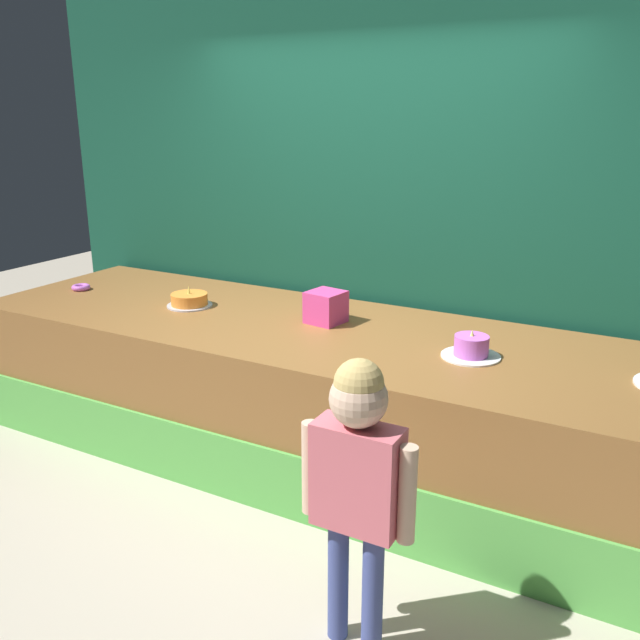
# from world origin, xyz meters

# --- Properties ---
(ground_plane) EXTENTS (12.00, 12.00, 0.00)m
(ground_plane) POSITION_xyz_m (0.00, 0.00, 0.00)
(ground_plane) COLOR #BCB29E
(stage_platform) EXTENTS (4.36, 1.31, 0.82)m
(stage_platform) POSITION_xyz_m (0.00, 0.64, 0.41)
(stage_platform) COLOR brown
(stage_platform) RESTS_ON ground_plane
(curtain_backdrop) EXTENTS (5.09, 0.08, 2.90)m
(curtain_backdrop) POSITION_xyz_m (0.00, 1.39, 1.45)
(curtain_backdrop) COLOR #144C38
(curtain_backdrop) RESTS_ON ground_plane
(child_figure) EXTENTS (0.46, 0.21, 1.20)m
(child_figure) POSITION_xyz_m (0.88, -0.61, 0.78)
(child_figure) COLOR #3F4C8C
(child_figure) RESTS_ON ground_plane
(pink_box) EXTENTS (0.22, 0.22, 0.19)m
(pink_box) POSITION_xyz_m (0.00, 0.76, 0.92)
(pink_box) COLOR #E14292
(pink_box) RESTS_ON stage_platform
(donut) EXTENTS (0.13, 0.13, 0.04)m
(donut) POSITION_xyz_m (-1.85, 0.60, 0.84)
(donut) COLOR #CC66D8
(donut) RESTS_ON stage_platform
(cake_left) EXTENTS (0.29, 0.29, 0.13)m
(cake_left) POSITION_xyz_m (-0.93, 0.64, 0.86)
(cake_left) COLOR silver
(cake_left) RESTS_ON stage_platform
(cake_center) EXTENTS (0.30, 0.30, 0.15)m
(cake_center) POSITION_xyz_m (0.93, 0.60, 0.87)
(cake_center) COLOR white
(cake_center) RESTS_ON stage_platform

